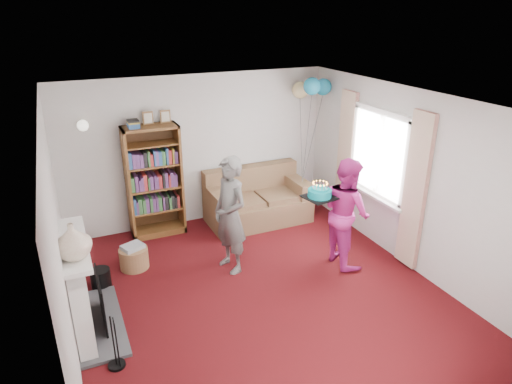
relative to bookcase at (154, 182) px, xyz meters
name	(u,v)px	position (x,y,z in m)	size (l,w,h in m)	color
ground	(260,293)	(0.82, -2.30, -0.89)	(5.00, 5.00, 0.00)	#380809
wall_back	(198,150)	(0.82, 0.21, 0.36)	(4.50, 0.02, 2.50)	silver
wall_left	(58,243)	(-1.44, -2.30, 0.36)	(0.02, 5.00, 2.50)	silver
wall_right	(408,179)	(3.08, -2.30, 0.36)	(0.02, 5.00, 2.50)	silver
ceiling	(261,102)	(0.82, -2.30, 1.62)	(4.50, 5.00, 0.01)	white
fireplace	(85,290)	(-1.27, -2.11, -0.38)	(0.55, 1.80, 1.12)	#3F3F42
window_bay	(377,170)	(3.02, -1.70, 0.32)	(0.14, 2.02, 2.20)	white
wall_sconce	(83,125)	(-0.93, 0.06, 0.99)	(0.16, 0.23, 0.16)	gold
bookcase	(154,182)	(0.00, 0.00, 0.00)	(0.85, 0.42, 2.01)	#472B14
sofa	(256,201)	(1.69, -0.23, -0.55)	(1.72, 0.91, 0.91)	olive
wicker_basket	(134,257)	(-0.56, -0.99, -0.72)	(0.41, 0.41, 0.36)	#AA7C4F
person_striped	(230,215)	(0.71, -1.56, -0.06)	(0.61, 0.40, 1.66)	black
person_magenta	(346,212)	(2.27, -2.04, -0.10)	(0.77, 0.60, 1.58)	#C42785
birthday_cake	(320,193)	(1.82, -2.03, 0.26)	(0.38, 0.38, 0.22)	black
balloons	(312,88)	(2.70, -0.22, 1.33)	(0.64, 0.67, 1.76)	#3F3F3F
mantel_vase	(73,241)	(-1.30, -2.45, 0.43)	(0.36, 0.36, 0.38)	beige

